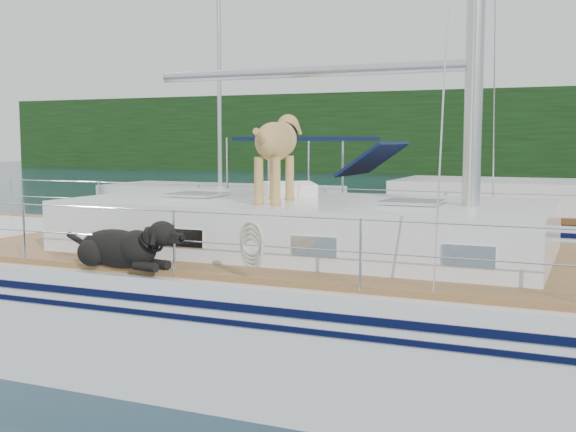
% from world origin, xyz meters
% --- Properties ---
extents(ground, '(120.00, 120.00, 0.00)m').
position_xyz_m(ground, '(0.00, 0.00, 0.00)').
color(ground, black).
rests_on(ground, ground).
extents(tree_line, '(90.00, 3.00, 6.00)m').
position_xyz_m(tree_line, '(0.00, 45.00, 3.00)').
color(tree_line, black).
rests_on(tree_line, ground).
extents(shore_bank, '(92.00, 1.00, 1.20)m').
position_xyz_m(shore_bank, '(0.00, 46.20, 0.60)').
color(shore_bank, '#595147').
rests_on(shore_bank, ground).
extents(main_sailboat, '(12.00, 3.90, 14.01)m').
position_xyz_m(main_sailboat, '(0.09, -0.01, 0.68)').
color(main_sailboat, white).
rests_on(main_sailboat, ground).
extents(neighbor_sailboat, '(11.00, 3.50, 13.30)m').
position_xyz_m(neighbor_sailboat, '(1.48, 6.67, 0.63)').
color(neighbor_sailboat, white).
rests_on(neighbor_sailboat, ground).
extents(bg_boat_west, '(8.00, 3.00, 11.65)m').
position_xyz_m(bg_boat_west, '(-8.00, 14.00, 0.45)').
color(bg_boat_west, white).
rests_on(bg_boat_west, ground).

